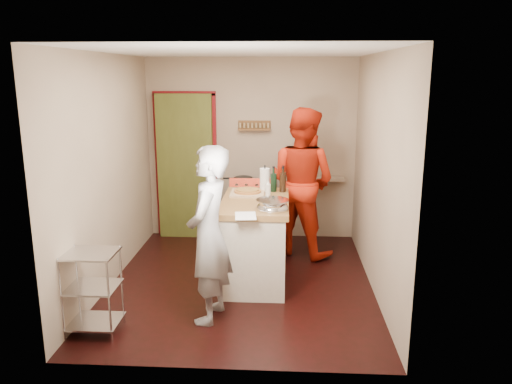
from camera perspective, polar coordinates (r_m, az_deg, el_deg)
floor at (r=5.92m, az=-1.71°, el=-10.29°), size 3.50×3.50×0.00m
back_wall at (r=7.37m, az=-5.53°, el=3.63°), size 3.00×0.44×2.60m
left_wall at (r=5.85m, az=-16.61°, el=2.23°), size 0.04×3.50×2.60m
right_wall at (r=5.59m, az=13.70°, el=1.91°), size 0.04×3.50×2.60m
ceiling at (r=5.42m, az=-1.90°, el=15.86°), size 3.00×3.50×0.02m
stove at (r=7.10m, az=-0.34°, el=-2.33°), size 0.60×0.63×1.00m
wire_shelving at (r=4.95m, az=-18.21°, el=-10.40°), size 0.48×0.40×0.80m
island at (r=5.81m, az=-0.04°, el=-5.33°), size 0.76×1.46×1.28m
person_stripe at (r=4.82m, az=-5.41°, el=-4.93°), size 0.50×0.69×1.73m
person_red at (r=6.61m, az=5.24°, el=1.14°), size 1.20×1.14×1.96m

